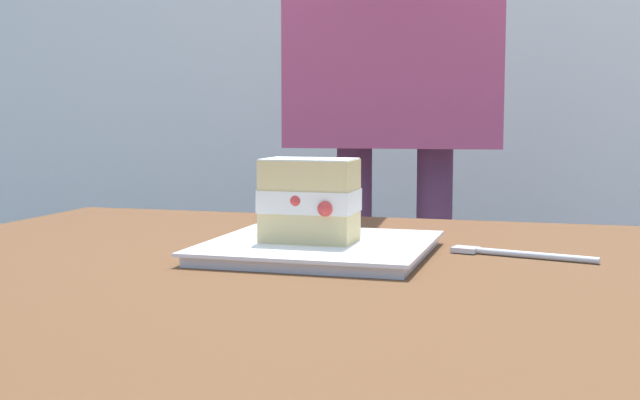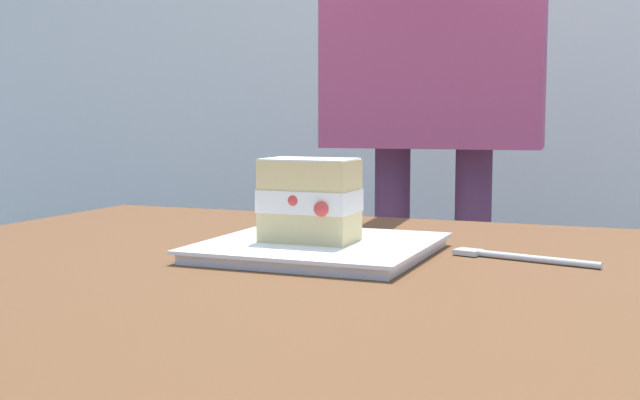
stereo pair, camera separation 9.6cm
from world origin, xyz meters
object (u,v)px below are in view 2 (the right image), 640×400
object	(u,v)px
cake_slice	(310,200)
dessert_fork	(515,257)
patio_table	(431,369)
diner_person	(434,19)
dessert_plate	(320,248)

from	to	relation	value
cake_slice	dessert_fork	size ratio (longest dim) A/B	0.65
patio_table	dessert_fork	size ratio (longest dim) A/B	8.28
diner_person	patio_table	bearing A→B (deg)	-75.74
dessert_plate	diner_person	world-z (taller)	diner_person
patio_table	diner_person	bearing A→B (deg)	104.26
patio_table	dessert_fork	world-z (taller)	dessert_fork
dessert_plate	cake_slice	world-z (taller)	cake_slice
dessert_plate	diner_person	distance (m)	0.88
dessert_plate	diner_person	xyz separation A→B (m)	(-0.07, 0.81, 0.36)
dessert_fork	patio_table	bearing A→B (deg)	-115.87
diner_person	dessert_plate	bearing A→B (deg)	-85.09
dessert_fork	diner_person	bearing A→B (deg)	110.75
patio_table	dessert_plate	world-z (taller)	dessert_plate
cake_slice	dessert_plate	bearing A→B (deg)	16.27
patio_table	cake_slice	xyz separation A→B (m)	(-0.17, 0.08, 0.16)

